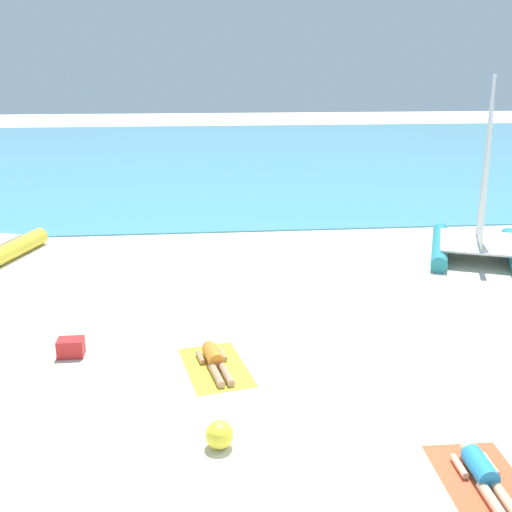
{
  "coord_description": "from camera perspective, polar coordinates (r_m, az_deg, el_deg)",
  "views": [
    {
      "loc": [
        -1.38,
        -8.03,
        5.4
      ],
      "look_at": [
        0.0,
        5.42,
        1.2
      ],
      "focal_mm": 42.53,
      "sensor_mm": 36.0,
      "label": 1
    }
  ],
  "objects": [
    {
      "name": "towel_right",
      "position": [
        9.29,
        20.74,
        -19.56
      ],
      "size": [
        1.15,
        1.93,
        0.01
      ],
      "primitive_type": "cube",
      "rotation": [
        0.0,
        0.0,
        -0.02
      ],
      "color": "#EA5933",
      "rests_on": "ground"
    },
    {
      "name": "sailboat_teal",
      "position": [
        19.06,
        20.2,
        2.15
      ],
      "size": [
        3.92,
        4.71,
        5.26
      ],
      "rotation": [
        0.0,
        0.0,
        -0.39
      ],
      "color": "teal",
      "rests_on": "ground"
    },
    {
      "name": "beach_ball",
      "position": [
        9.37,
        -3.46,
        -16.43
      ],
      "size": [
        0.43,
        0.43,
        0.43
      ],
      "primitive_type": "sphere",
      "color": "yellow",
      "rests_on": "ground"
    },
    {
      "name": "ground_plane",
      "position": [
        18.88,
        -1.42,
        0.62
      ],
      "size": [
        120.0,
        120.0,
        0.0
      ],
      "primitive_type": "plane",
      "color": "beige"
    },
    {
      "name": "ocean_water",
      "position": [
        40.47,
        -3.91,
        9.58
      ],
      "size": [
        120.0,
        40.0,
        0.05
      ],
      "primitive_type": "cube",
      "color": "#4C9EB7",
      "rests_on": "ground"
    },
    {
      "name": "sunbather_right",
      "position": [
        9.26,
        20.65,
        -18.7
      ],
      "size": [
        0.55,
        1.56,
        0.3
      ],
      "rotation": [
        0.0,
        0.0,
        -0.02
      ],
      "color": "#268CCC",
      "rests_on": "towel_right"
    },
    {
      "name": "towel_middle",
      "position": [
        11.65,
        -3.82,
        -10.37
      ],
      "size": [
        1.45,
        2.08,
        0.01
      ],
      "primitive_type": "cube",
      "rotation": [
        0.0,
        0.0,
        0.2
      ],
      "color": "yellow",
      "rests_on": "ground"
    },
    {
      "name": "cooler_box",
      "position": [
        12.51,
        -17.02,
        -8.23
      ],
      "size": [
        0.5,
        0.36,
        0.36
      ],
      "primitive_type": "cube",
      "color": "red",
      "rests_on": "ground"
    },
    {
      "name": "sunbather_middle",
      "position": [
        11.65,
        -3.91,
        -9.68
      ],
      "size": [
        0.7,
        1.56,
        0.3
      ],
      "rotation": [
        0.0,
        0.0,
        0.2
      ],
      "color": "orange",
      "rests_on": "towel_middle"
    }
  ]
}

